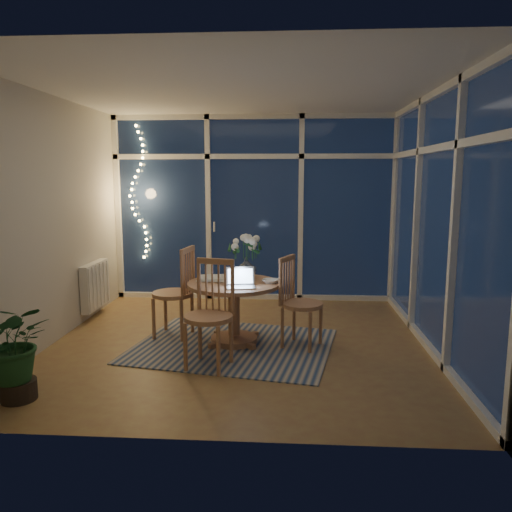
% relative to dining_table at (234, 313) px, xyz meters
% --- Properties ---
extents(floor, '(4.00, 4.00, 0.00)m').
position_rel_dining_table_xyz_m(floor, '(0.08, 0.02, -0.33)').
color(floor, brown).
rests_on(floor, ground).
extents(ceiling, '(4.00, 4.00, 0.00)m').
position_rel_dining_table_xyz_m(ceiling, '(0.08, 0.02, 2.27)').
color(ceiling, silver).
rests_on(ceiling, wall_back).
extents(wall_back, '(4.00, 0.04, 2.60)m').
position_rel_dining_table_xyz_m(wall_back, '(0.08, 2.02, 0.97)').
color(wall_back, beige).
rests_on(wall_back, floor).
extents(wall_front, '(4.00, 0.04, 2.60)m').
position_rel_dining_table_xyz_m(wall_front, '(0.08, -1.98, 0.97)').
color(wall_front, beige).
rests_on(wall_front, floor).
extents(wall_left, '(0.04, 4.00, 2.60)m').
position_rel_dining_table_xyz_m(wall_left, '(-1.92, 0.02, 0.97)').
color(wall_left, beige).
rests_on(wall_left, floor).
extents(wall_right, '(0.04, 4.00, 2.60)m').
position_rel_dining_table_xyz_m(wall_right, '(2.08, 0.02, 0.97)').
color(wall_right, beige).
rests_on(wall_right, floor).
extents(window_wall_back, '(4.00, 0.10, 2.60)m').
position_rel_dining_table_xyz_m(window_wall_back, '(0.08, 1.98, 0.97)').
color(window_wall_back, white).
rests_on(window_wall_back, floor).
extents(window_wall_right, '(0.10, 4.00, 2.60)m').
position_rel_dining_table_xyz_m(window_wall_right, '(2.04, 0.02, 0.97)').
color(window_wall_right, white).
rests_on(window_wall_right, floor).
extents(radiator, '(0.10, 0.70, 0.58)m').
position_rel_dining_table_xyz_m(radiator, '(-1.86, 0.92, 0.07)').
color(radiator, white).
rests_on(radiator, wall_left).
extents(fairy_lights, '(0.24, 0.10, 1.85)m').
position_rel_dining_table_xyz_m(fairy_lights, '(-1.57, 1.90, 1.19)').
color(fairy_lights, '#FED065').
rests_on(fairy_lights, window_wall_back).
extents(garden_patio, '(12.00, 6.00, 0.10)m').
position_rel_dining_table_xyz_m(garden_patio, '(0.58, 5.02, -0.39)').
color(garden_patio, black).
rests_on(garden_patio, ground).
extents(garden_fence, '(11.00, 0.08, 1.80)m').
position_rel_dining_table_xyz_m(garden_fence, '(0.08, 5.52, 0.57)').
color(garden_fence, '#3C2A16').
rests_on(garden_fence, ground).
extents(neighbour_roof, '(7.00, 3.00, 2.20)m').
position_rel_dining_table_xyz_m(neighbour_roof, '(0.38, 8.52, 1.87)').
color(neighbour_roof, '#2E3138').
rests_on(neighbour_roof, ground).
extents(garden_shrubs, '(0.90, 0.90, 0.90)m').
position_rel_dining_table_xyz_m(garden_shrubs, '(-0.72, 3.42, 0.12)').
color(garden_shrubs, '#193116').
rests_on(garden_shrubs, ground).
extents(rug, '(2.25, 1.94, 0.01)m').
position_rel_dining_table_xyz_m(rug, '(0.00, -0.10, -0.32)').
color(rug, '#B4A692').
rests_on(rug, floor).
extents(dining_table, '(1.13, 1.13, 0.66)m').
position_rel_dining_table_xyz_m(dining_table, '(0.00, 0.00, 0.00)').
color(dining_table, '#A9714C').
rests_on(dining_table, floor).
extents(chair_left, '(0.54, 0.54, 1.02)m').
position_rel_dining_table_xyz_m(chair_left, '(-0.69, 0.18, 0.18)').
color(chair_left, '#A9714C').
rests_on(chair_left, floor).
extents(chair_right, '(0.59, 0.59, 0.96)m').
position_rel_dining_table_xyz_m(chair_right, '(0.71, -0.07, 0.15)').
color(chair_right, '#A9714C').
rests_on(chair_right, floor).
extents(chair_front, '(0.57, 0.57, 1.02)m').
position_rel_dining_table_xyz_m(chair_front, '(-0.16, -0.70, 0.18)').
color(chair_front, '#A9714C').
rests_on(chair_front, floor).
extents(laptop, '(0.32, 0.29, 0.21)m').
position_rel_dining_table_xyz_m(laptop, '(0.10, -0.24, 0.43)').
color(laptop, silver).
rests_on(laptop, dining_table).
extents(flower_vase, '(0.24, 0.24, 0.21)m').
position_rel_dining_table_xyz_m(flower_vase, '(0.11, 0.24, 0.44)').
color(flower_vase, silver).
rests_on(flower_vase, dining_table).
extents(bowl, '(0.18, 0.18, 0.04)m').
position_rel_dining_table_xyz_m(bowl, '(0.38, -0.01, 0.35)').
color(bowl, silver).
rests_on(bowl, dining_table).
extents(newspapers, '(0.41, 0.34, 0.02)m').
position_rel_dining_table_xyz_m(newspapers, '(-0.18, 0.15, 0.34)').
color(newspapers, white).
rests_on(newspapers, dining_table).
extents(phone, '(0.12, 0.08, 0.01)m').
position_rel_dining_table_xyz_m(phone, '(0.09, -0.06, 0.34)').
color(phone, black).
rests_on(phone, dining_table).
extents(potted_plant, '(0.66, 0.61, 0.76)m').
position_rel_dining_table_xyz_m(potted_plant, '(-1.56, -1.47, 0.05)').
color(potted_plant, '#194723').
rests_on(potted_plant, floor).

